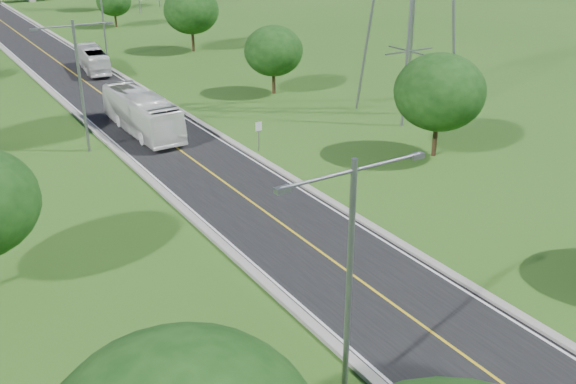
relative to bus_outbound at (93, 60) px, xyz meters
name	(u,v)px	position (x,y,z in m)	size (l,w,h in m)	color
ground	(105,97)	(-2.33, -11.21, -1.41)	(260.00, 260.00, 0.00)	#284F16
road	(88,84)	(-2.33, -5.21, -1.38)	(8.00, 150.00, 0.06)	black
curb_left	(47,88)	(-6.58, -5.21, -1.30)	(0.50, 150.00, 0.22)	gray
curb_right	(126,78)	(1.92, -5.21, -1.30)	(0.50, 150.00, 0.22)	gray
speed_limit_sign	(259,131)	(2.87, -33.23, 0.19)	(0.55, 0.09, 2.40)	slate
streetlight_near_left	(350,269)	(-8.33, -59.21, 4.53)	(5.90, 0.25, 10.00)	slate
streetlight_mid_left	(79,76)	(-8.33, -26.21, 4.53)	(5.90, 0.25, 10.00)	slate
streetlight_far_right	(102,10)	(3.67, 6.79, 4.53)	(5.90, 0.25, 10.00)	slate
tree_rb	(440,92)	(13.67, -41.21, 3.54)	(6.72, 6.72, 7.82)	black
tree_rc	(274,51)	(12.67, -19.21, 2.92)	(5.88, 5.88, 6.84)	black
tree_rd	(191,10)	(14.67, 4.79, 3.85)	(7.14, 7.14, 8.30)	black
tree_re	(114,1)	(12.17, 28.79, 2.61)	(5.46, 5.46, 6.35)	black
bus_outbound	(93,60)	(0.00, 0.00, 0.00)	(2.28, 9.73, 2.71)	silver
bus_inbound	(142,113)	(-3.13, -24.11, 0.31)	(2.79, 11.94, 3.33)	white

